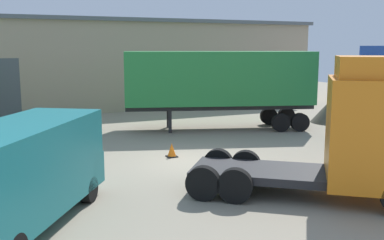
# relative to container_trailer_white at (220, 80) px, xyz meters

# --- Properties ---
(ground_plane) EXTENTS (60.00, 60.00, 0.00)m
(ground_plane) POSITION_rel_container_trailer_white_xyz_m (-3.96, -5.79, -2.57)
(ground_plane) COLOR gray
(warehouse_building) EXTENTS (32.05, 10.01, 6.16)m
(warehouse_building) POSITION_rel_container_trailer_white_xyz_m (-3.96, 12.96, 0.51)
(warehouse_building) COLOR tan
(warehouse_building) RESTS_ON ground_plane
(container_trailer_white) EXTENTS (9.91, 5.23, 4.03)m
(container_trailer_white) POSITION_rel_container_trailer_white_xyz_m (0.00, 0.00, 0.00)
(container_trailer_white) COLOR #28843D
(container_trailer_white) RESTS_ON ground_plane
(delivery_van_teal) EXTENTS (4.67, 5.76, 2.50)m
(delivery_van_teal) POSITION_rel_container_trailer_white_xyz_m (-10.09, -9.61, -1.21)
(delivery_van_teal) COLOR #197075
(delivery_van_teal) RESTS_ON ground_plane
(tractor_unit_orange) EXTENTS (6.44, 5.77, 4.01)m
(tractor_unit_orange) POSITION_rel_container_trailer_white_xyz_m (-1.55, -11.30, -0.68)
(tractor_unit_orange) COLOR orange
(tractor_unit_orange) RESTS_ON ground_plane
(gravel_pile) EXTENTS (2.55, 2.55, 1.51)m
(gravel_pile) POSITION_rel_container_trailer_white_xyz_m (6.87, -0.74, -1.81)
(gravel_pile) COLOR #565147
(gravel_pile) RESTS_ON ground_plane
(traffic_cone) EXTENTS (0.40, 0.40, 0.55)m
(traffic_cone) POSITION_rel_container_trailer_white_xyz_m (-4.46, -4.66, -2.32)
(traffic_cone) COLOR black
(traffic_cone) RESTS_ON ground_plane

